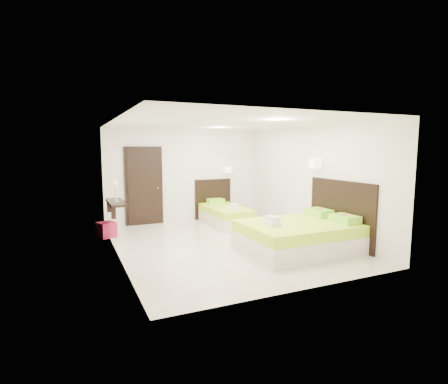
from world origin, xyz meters
name	(u,v)px	position (x,y,z in m)	size (l,w,h in m)	color
floor	(225,244)	(0.00, 0.00, 0.00)	(5.50, 5.50, 0.00)	beige
bed_single	(224,214)	(0.83, 1.90, 0.28)	(1.12, 1.86, 1.54)	beige
bed_double	(302,234)	(1.22, -1.07, 0.33)	(2.23, 1.90, 1.84)	beige
nightstand	(233,213)	(1.22, 2.16, 0.21)	(0.47, 0.42, 0.42)	black
ottoman	(107,230)	(-2.30, 1.66, 0.18)	(0.36, 0.36, 0.36)	maroon
door	(144,186)	(-1.20, 2.70, 1.05)	(1.02, 0.15, 2.14)	black
console_shelf	(116,203)	(-2.08, 1.60, 0.82)	(0.35, 1.20, 0.78)	black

